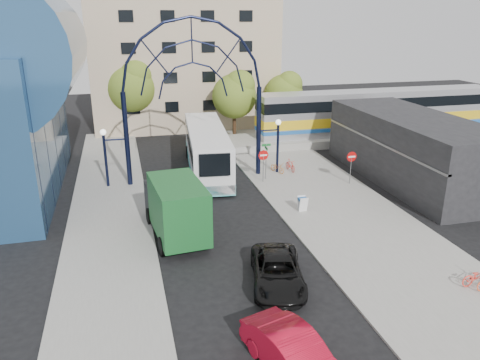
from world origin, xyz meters
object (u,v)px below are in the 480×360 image
object	(u,v)px
sandwich_board	(303,202)
black_suv	(277,271)
bike_near_a	(277,167)
green_truck	(175,207)
bike_far_a	(478,276)
gateway_arch	(193,67)
tree_north_b	(132,85)
stop_sign	(263,158)
tree_north_a	(236,94)
red_sedan	(295,355)
do_not_enter_sign	(351,160)
train_car	(378,111)
street_name_sign	(266,154)
city_bus	(207,149)
tree_north_c	(285,92)
bike_near_b	(290,165)

from	to	relation	value
sandwich_board	black_suv	size ratio (longest dim) A/B	0.20
sandwich_board	bike_near_a	size ratio (longest dim) A/B	0.63
green_truck	bike_far_a	bearing A→B (deg)	-40.26
sandwich_board	bike_far_a	bearing A→B (deg)	-65.38
gateway_arch	sandwich_board	bearing A→B (deg)	-55.09
sandwich_board	tree_north_b	distance (m)	26.15
green_truck	black_suv	world-z (taller)	green_truck
green_truck	bike_far_a	world-z (taller)	green_truck
gateway_arch	black_suv	xyz separation A→B (m)	(1.26, -15.74, -7.85)
stop_sign	tree_north_a	world-z (taller)	tree_north_a
gateway_arch	red_sedan	distance (m)	22.80
do_not_enter_sign	train_car	xyz separation A→B (m)	(9.00, 12.00, 0.93)
tree_north_b	bike_near_a	size ratio (longest dim) A/B	5.12
stop_sign	green_truck	bearing A→B (deg)	-136.39
do_not_enter_sign	bike_near_a	world-z (taller)	do_not_enter_sign
do_not_enter_sign	street_name_sign	xyz separation A→B (m)	(-5.80, 2.60, 0.15)
stop_sign	black_suv	distance (m)	14.25
black_suv	street_name_sign	bearing A→B (deg)	87.82
do_not_enter_sign	city_bus	bearing A→B (deg)	148.47
tree_north_a	tree_north_c	bearing A→B (deg)	18.44
red_sedan	bike_near_b	distance (m)	22.77
do_not_enter_sign	tree_north_a	world-z (taller)	tree_north_a
bike_near_b	black_suv	bearing A→B (deg)	-119.36
train_car	tree_north_a	xyz separation A→B (m)	(-13.88, 3.93, 1.71)
tree_north_c	black_suv	xyz separation A→B (m)	(-10.86, -29.67, -3.57)
sandwich_board	bike_far_a	xyz separation A→B (m)	(4.71, -10.27, -0.15)
tree_north_b	red_sedan	size ratio (longest dim) A/B	1.65
bike_near_a	sandwich_board	bearing A→B (deg)	-119.76
tree_north_b	black_suv	world-z (taller)	tree_north_b
tree_north_a	bike_far_a	size ratio (longest dim) A/B	3.88
tree_north_c	bike_far_a	distance (m)	32.48
tree_north_a	train_car	bearing A→B (deg)	-15.80
gateway_arch	bike_near_a	xyz separation A→B (m)	(6.57, -0.14, -8.03)
train_car	black_suv	size ratio (longest dim) A/B	4.95
green_truck	bike_far_a	size ratio (longest dim) A/B	3.96
train_car	red_sedan	xyz separation A→B (m)	(-20.04, -29.44, -2.10)
sandwich_board	red_sedan	size ratio (longest dim) A/B	0.20
tree_north_b	do_not_enter_sign	bearing A→B (deg)	-53.26
tree_north_c	bike_near_a	distance (m)	15.58
stop_sign	tree_north_c	bearing A→B (deg)	65.31
green_truck	black_suv	distance (m)	7.77
train_car	bike_near_a	world-z (taller)	train_car
gateway_arch	sandwich_board	xyz separation A→B (m)	(5.60, -8.02, -7.81)
black_suv	red_sedan	xyz separation A→B (m)	(-1.30, -5.69, 0.09)
tree_north_c	city_bus	xyz separation A→B (m)	(-10.88, -11.94, -2.40)
tree_north_b	black_suv	bearing A→B (deg)	-80.78
street_name_sign	bike_near_a	bearing A→B (deg)	42.65
city_bus	green_truck	xyz separation A→B (m)	(-3.95, -11.13, -0.12)
gateway_arch	bike_near_b	bearing A→B (deg)	-0.22
stop_sign	tree_north_c	world-z (taller)	tree_north_c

